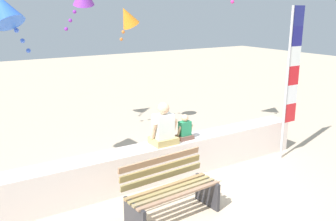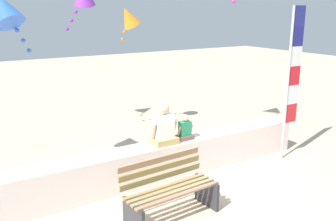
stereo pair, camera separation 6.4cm
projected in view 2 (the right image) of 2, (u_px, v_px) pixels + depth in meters
ground_plane at (189, 197)px, 6.16m from camera, size 40.00×40.00×0.00m
seawall_ledge at (162, 161)px, 6.80m from camera, size 6.19×0.48×0.67m
park_bench at (169, 191)px, 5.51m from camera, size 1.48×0.69×0.88m
person_adult at (163, 128)px, 6.63m from camera, size 0.50×0.37×0.77m
person_child at (185, 130)px, 6.89m from camera, size 0.31×0.23×0.48m
flag_banner at (292, 74)px, 7.39m from camera, size 0.36×0.05×3.09m
kite_orange at (128, 17)px, 8.72m from camera, size 0.62×0.58×0.88m
kite_blue at (4, 9)px, 6.09m from camera, size 0.78×0.86×1.12m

